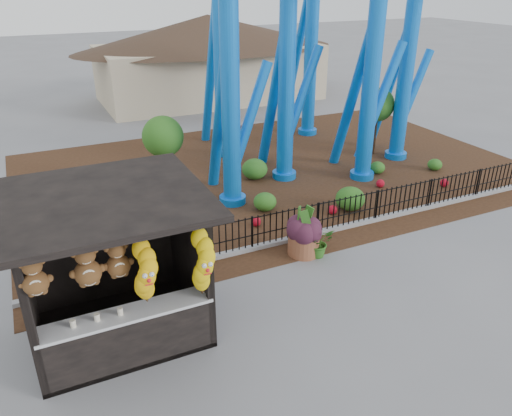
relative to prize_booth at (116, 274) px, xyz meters
name	(u,v)px	position (x,y,z in m)	size (l,w,h in m)	color
ground	(278,324)	(2.99, -0.92, -1.52)	(120.00, 120.00, 0.00)	slate
mulch_bed	(274,170)	(6.99, 7.08, -1.51)	(18.00, 12.00, 0.02)	#331E11
curb	(353,225)	(6.99, 2.08, -1.46)	(18.00, 0.18, 0.12)	gray
prize_booth	(116,274)	(0.00, 0.00, 0.00)	(3.50, 3.40, 3.12)	black
picket_fence	(380,205)	(7.89, 2.08, -1.02)	(12.20, 0.06, 1.00)	black
terracotta_planter	(304,244)	(4.92, 1.36, -1.22)	(0.82, 0.82, 0.60)	brown
planter_foliage	(305,222)	(4.92, 1.36, -0.60)	(0.70, 0.70, 0.64)	#361525
potted_plant	(319,242)	(5.22, 1.11, -1.12)	(0.72, 0.62, 0.80)	#205E1B
landscaping	(313,184)	(7.20, 4.68, -1.19)	(8.31, 4.46, 0.72)	#27591A
pavilion	(208,44)	(8.99, 19.08, 1.54)	(15.00, 15.00, 4.80)	#BFAD8C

